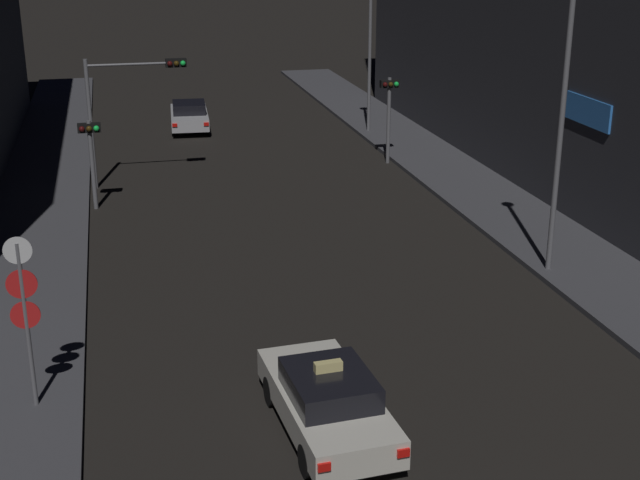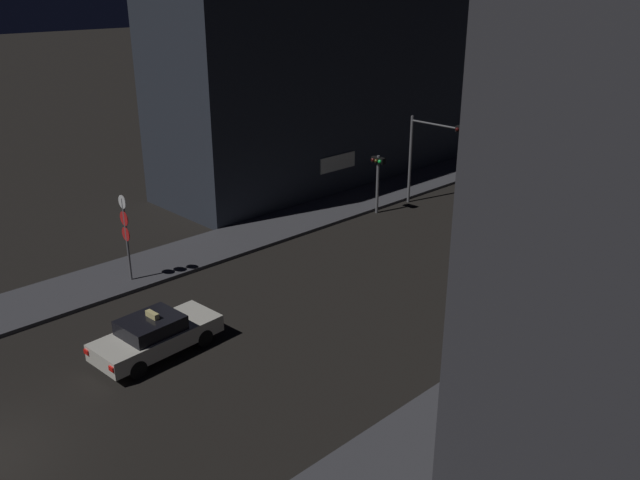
{
  "view_description": "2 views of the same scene",
  "coord_description": "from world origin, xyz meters",
  "px_view_note": "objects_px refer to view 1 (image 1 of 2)",
  "views": [
    {
      "loc": [
        -5.32,
        -8.78,
        9.69
      ],
      "look_at": [
        -0.03,
        13.42,
        1.56
      ],
      "focal_mm": 49.6,
      "sensor_mm": 36.0,
      "label": 1
    },
    {
      "loc": [
        16.66,
        -3.45,
        12.08
      ],
      "look_at": [
        -0.87,
        13.47,
        2.46
      ],
      "focal_mm": 37.3,
      "sensor_mm": 36.0,
      "label": 2
    }
  ],
  "objects_px": {
    "taxi": "(327,400)",
    "traffic_light_overhead": "(128,94)",
    "far_car": "(189,115)",
    "traffic_light_right_kerb": "(389,102)",
    "sign_pole_left": "(24,307)",
    "traffic_light_left_kerb": "(91,145)",
    "street_lamp_near_block": "(564,90)",
    "street_lamp_far_block": "(370,23)"
  },
  "relations": [
    {
      "from": "taxi",
      "to": "traffic_light_overhead",
      "type": "bearing_deg",
      "value": 99.14
    },
    {
      "from": "far_car",
      "to": "traffic_light_right_kerb",
      "type": "xyz_separation_m",
      "value": [
        7.71,
        -8.66,
        1.91
      ]
    },
    {
      "from": "taxi",
      "to": "traffic_light_right_kerb",
      "type": "distance_m",
      "value": 21.88
    },
    {
      "from": "taxi",
      "to": "sign_pole_left",
      "type": "relative_size",
      "value": 1.21
    },
    {
      "from": "taxi",
      "to": "traffic_light_left_kerb",
      "type": "relative_size",
      "value": 1.41
    },
    {
      "from": "traffic_light_left_kerb",
      "to": "sign_pole_left",
      "type": "distance_m",
      "value": 14.37
    },
    {
      "from": "far_car",
      "to": "street_lamp_near_block",
      "type": "bearing_deg",
      "value": -69.19
    },
    {
      "from": "traffic_light_overhead",
      "to": "sign_pole_left",
      "type": "bearing_deg",
      "value": -98.91
    },
    {
      "from": "far_car",
      "to": "traffic_light_overhead",
      "type": "height_order",
      "value": "traffic_light_overhead"
    },
    {
      "from": "street_lamp_near_block",
      "to": "traffic_light_left_kerb",
      "type": "bearing_deg",
      "value": 143.48
    },
    {
      "from": "traffic_light_overhead",
      "to": "street_lamp_near_block",
      "type": "distance_m",
      "value": 17.01
    },
    {
      "from": "traffic_light_overhead",
      "to": "street_lamp_far_block",
      "type": "xyz_separation_m",
      "value": [
        11.64,
        6.83,
        1.69
      ]
    },
    {
      "from": "traffic_light_overhead",
      "to": "street_lamp_far_block",
      "type": "bearing_deg",
      "value": 30.4
    },
    {
      "from": "far_car",
      "to": "sign_pole_left",
      "type": "xyz_separation_m",
      "value": [
        -5.8,
        -26.8,
        1.67
      ]
    },
    {
      "from": "traffic_light_overhead",
      "to": "street_lamp_near_block",
      "type": "bearing_deg",
      "value": -47.04
    },
    {
      "from": "traffic_light_right_kerb",
      "to": "street_lamp_near_block",
      "type": "relative_size",
      "value": 0.44
    },
    {
      "from": "taxi",
      "to": "far_car",
      "type": "relative_size",
      "value": 1.0
    },
    {
      "from": "traffic_light_left_kerb",
      "to": "traffic_light_right_kerb",
      "type": "distance_m",
      "value": 12.88
    },
    {
      "from": "sign_pole_left",
      "to": "street_lamp_near_block",
      "type": "relative_size",
      "value": 0.45
    },
    {
      "from": "traffic_light_left_kerb",
      "to": "traffic_light_right_kerb",
      "type": "relative_size",
      "value": 0.88
    },
    {
      "from": "traffic_light_right_kerb",
      "to": "street_lamp_far_block",
      "type": "xyz_separation_m",
      "value": [
        0.81,
        5.76,
        2.68
      ]
    },
    {
      "from": "taxi",
      "to": "sign_pole_left",
      "type": "distance_m",
      "value": 6.42
    },
    {
      "from": "taxi",
      "to": "traffic_light_overhead",
      "type": "height_order",
      "value": "traffic_light_overhead"
    },
    {
      "from": "sign_pole_left",
      "to": "traffic_light_right_kerb",
      "type": "bearing_deg",
      "value": 53.34
    },
    {
      "from": "taxi",
      "to": "street_lamp_far_block",
      "type": "bearing_deg",
      "value": 71.91
    },
    {
      "from": "sign_pole_left",
      "to": "traffic_light_left_kerb",
      "type": "bearing_deg",
      "value": 85.18
    },
    {
      "from": "taxi",
      "to": "sign_pole_left",
      "type": "xyz_separation_m",
      "value": [
        -5.78,
        2.23,
        1.67
      ]
    },
    {
      "from": "traffic_light_left_kerb",
      "to": "street_lamp_near_block",
      "type": "distance_m",
      "value": 16.46
    },
    {
      "from": "far_car",
      "to": "street_lamp_near_block",
      "type": "height_order",
      "value": "street_lamp_near_block"
    },
    {
      "from": "traffic_light_right_kerb",
      "to": "traffic_light_left_kerb",
      "type": "bearing_deg",
      "value": -162.71
    },
    {
      "from": "far_car",
      "to": "street_lamp_near_block",
      "type": "distance_m",
      "value": 24.11
    },
    {
      "from": "traffic_light_right_kerb",
      "to": "street_lamp_far_block",
      "type": "distance_m",
      "value": 6.41
    },
    {
      "from": "traffic_light_right_kerb",
      "to": "sign_pole_left",
      "type": "distance_m",
      "value": 22.62
    },
    {
      "from": "far_car",
      "to": "street_lamp_far_block",
      "type": "relative_size",
      "value": 0.62
    },
    {
      "from": "far_car",
      "to": "taxi",
      "type": "bearing_deg",
      "value": -90.03
    },
    {
      "from": "taxi",
      "to": "traffic_light_right_kerb",
      "type": "xyz_separation_m",
      "value": [
        7.72,
        20.38,
        1.91
      ]
    },
    {
      "from": "traffic_light_overhead",
      "to": "far_car",
      "type": "bearing_deg",
      "value": 72.21
    },
    {
      "from": "far_car",
      "to": "street_lamp_far_block",
      "type": "height_order",
      "value": "street_lamp_far_block"
    },
    {
      "from": "traffic_light_right_kerb",
      "to": "street_lamp_far_block",
      "type": "relative_size",
      "value": 0.5
    },
    {
      "from": "traffic_light_overhead",
      "to": "traffic_light_left_kerb",
      "type": "distance_m",
      "value": 3.38
    },
    {
      "from": "taxi",
      "to": "far_car",
      "type": "distance_m",
      "value": 29.04
    },
    {
      "from": "far_car",
      "to": "sign_pole_left",
      "type": "bearing_deg",
      "value": -102.21
    }
  ]
}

